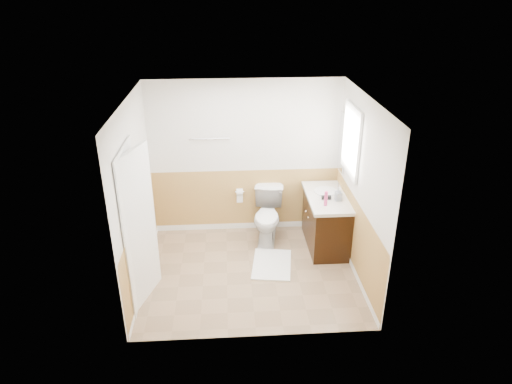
{
  "coord_description": "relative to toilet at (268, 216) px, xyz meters",
  "views": [
    {
      "loc": [
        -0.28,
        -5.47,
        3.84
      ],
      "look_at": [
        0.1,
        0.25,
        1.15
      ],
      "focal_mm": 32.24,
      "sensor_mm": 36.0,
      "label": 1
    }
  ],
  "objects": [
    {
      "name": "hair_dryer_handle",
      "position": [
        0.8,
        -0.31,
        0.44
      ],
      "size": [
        0.03,
        0.03,
        0.07
      ],
      "primitive_type": "cylinder",
      "color": "black",
      "rests_on": "countertop"
    },
    {
      "name": "window_frame",
      "position": [
        1.14,
        -0.32,
        1.34
      ],
      "size": [
        0.04,
        0.8,
        1.0
      ],
      "primitive_type": "cube",
      "color": "white",
      "rests_on": "wall_right"
    },
    {
      "name": "towel_bar",
      "position": [
        -0.88,
        0.34,
        1.19
      ],
      "size": [
        0.62,
        0.02,
        0.02
      ],
      "primitive_type": "cylinder",
      "rotation": [
        0.0,
        1.57,
        0.0
      ],
      "color": "silver",
      "rests_on": "wall_back"
    },
    {
      "name": "door_knob",
      "position": [
        -1.67,
        -1.03,
        0.54
      ],
      "size": [
        0.06,
        0.06,
        0.06
      ],
      "primitive_type": "sphere",
      "color": "silver",
      "rests_on": "door"
    },
    {
      "name": "wall_right",
      "position": [
        1.17,
        -0.91,
        0.84
      ],
      "size": [
        0.0,
        3.0,
        3.0
      ],
      "primitive_type": "plane",
      "rotation": [
        1.57,
        0.0,
        -1.57
      ],
      "color": "silver",
      "rests_on": "floor"
    },
    {
      "name": "lotion_bottle",
      "position": [
        0.78,
        -0.54,
        0.55
      ],
      "size": [
        0.05,
        0.05,
        0.22
      ],
      "primitive_type": "cylinder",
      "color": "#CE3572",
      "rests_on": "countertop"
    },
    {
      "name": "bath_mat",
      "position": [
        0.0,
        -0.75,
        -0.4
      ],
      "size": [
        0.66,
        0.87,
        0.02
      ],
      "primitive_type": "cube",
      "rotation": [
        0.0,
        0.0,
        -0.15
      ],
      "color": "white",
      "rests_on": "floor"
    },
    {
      "name": "wall_front",
      "position": [
        -0.33,
        -2.21,
        0.84
      ],
      "size": [
        3.0,
        0.0,
        3.0
      ],
      "primitive_type": "plane",
      "rotation": [
        -1.57,
        0.0,
        0.0
      ],
      "color": "silver",
      "rests_on": "floor"
    },
    {
      "name": "window_glass",
      "position": [
        1.16,
        -0.32,
        1.34
      ],
      "size": [
        0.01,
        0.7,
        0.9
      ],
      "primitive_type": "cube",
      "color": "white",
      "rests_on": "wall_right"
    },
    {
      "name": "vanity_cabinet",
      "position": [
        0.88,
        -0.24,
        -0.01
      ],
      "size": [
        0.55,
        1.1,
        0.8
      ],
      "primitive_type": "cube",
      "color": "black",
      "rests_on": "floor"
    },
    {
      "name": "vanity_knob_right",
      "position": [
        0.58,
        -0.14,
        0.14
      ],
      "size": [
        0.03,
        0.03,
        0.03
      ],
      "primitive_type": "sphere",
      "color": "silver",
      "rests_on": "vanity_cabinet"
    },
    {
      "name": "tp_sheet",
      "position": [
        -0.43,
        0.32,
        0.18
      ],
      "size": [
        0.1,
        0.01,
        0.16
      ],
      "primitive_type": "cube",
      "color": "white",
      "rests_on": "tp_roll"
    },
    {
      "name": "wall_left",
      "position": [
        -1.83,
        -0.91,
        0.84
      ],
      "size": [
        0.0,
        3.0,
        3.0
      ],
      "primitive_type": "plane",
      "rotation": [
        1.57,
        0.0,
        1.57
      ],
      "color": "silver",
      "rests_on": "floor"
    },
    {
      "name": "wainscot_back",
      "position": [
        -0.33,
        0.38,
        0.09
      ],
      "size": [
        3.0,
        0.0,
        3.0
      ],
      "primitive_type": "plane",
      "rotation": [
        1.57,
        0.0,
        0.0
      ],
      "color": "tan",
      "rests_on": "floor"
    },
    {
      "name": "wainscot_right",
      "position": [
        1.16,
        -0.91,
        0.09
      ],
      "size": [
        0.0,
        2.6,
        2.6
      ],
      "primitive_type": "plane",
      "rotation": [
        1.57,
        0.0,
        -1.57
      ],
      "color": "tan",
      "rests_on": "floor"
    },
    {
      "name": "hair_dryer_body",
      "position": [
        0.83,
        -0.35,
        0.47
      ],
      "size": [
        0.14,
        0.07,
        0.07
      ],
      "primitive_type": "cylinder",
      "rotation": [
        0.0,
        1.57,
        0.0
      ],
      "color": "black",
      "rests_on": "countertop"
    },
    {
      "name": "floor",
      "position": [
        -0.33,
        -0.91,
        -0.41
      ],
      "size": [
        3.0,
        3.0,
        0.0
      ],
      "primitive_type": "plane",
      "color": "#8C7051",
      "rests_on": "ground"
    },
    {
      "name": "door",
      "position": [
        -1.73,
        -1.36,
        0.61
      ],
      "size": [
        0.29,
        0.78,
        2.04
      ],
      "primitive_type": "cube",
      "rotation": [
        0.0,
        0.0,
        -0.31
      ],
      "color": "white",
      "rests_on": "wall_left"
    },
    {
      "name": "sink_basin",
      "position": [
        0.88,
        -0.09,
        0.45
      ],
      "size": [
        0.36,
        0.36,
        0.02
      ],
      "primitive_type": "cylinder",
      "color": "silver",
      "rests_on": "countertop"
    },
    {
      "name": "tp_holder_bar",
      "position": [
        -0.43,
        0.32,
        0.29
      ],
      "size": [
        0.14,
        0.02,
        0.02
      ],
      "primitive_type": "cylinder",
      "rotation": [
        0.0,
        1.57,
        0.0
      ],
      "color": "silver",
      "rests_on": "wall_back"
    },
    {
      "name": "vanity_knob_left",
      "position": [
        0.58,
        -0.34,
        0.14
      ],
      "size": [
        0.03,
        0.03,
        0.03
      ],
      "primitive_type": "sphere",
      "color": "silver",
      "rests_on": "vanity_cabinet"
    },
    {
      "name": "tp_roll",
      "position": [
        -0.43,
        0.32,
        0.29
      ],
      "size": [
        0.1,
        0.11,
        0.11
      ],
      "primitive_type": "cylinder",
      "rotation": [
        0.0,
        1.57,
        0.0
      ],
      "color": "white",
      "rests_on": "tp_holder_bar"
    },
    {
      "name": "door_frame",
      "position": [
        -1.8,
        -1.36,
        0.62
      ],
      "size": [
        0.02,
        0.92,
        2.1
      ],
      "primitive_type": "cube",
      "color": "white",
      "rests_on": "wall_left"
    },
    {
      "name": "toilet",
      "position": [
        0.0,
        0.0,
        0.0
      ],
      "size": [
        0.57,
        0.86,
        0.82
      ],
      "primitive_type": "imported",
      "rotation": [
        0.0,
        0.0,
        -0.15
      ],
      "color": "white",
      "rests_on": "floor"
    },
    {
      "name": "faucet",
      "position": [
        1.06,
        -0.09,
        0.51
      ],
      "size": [
        0.02,
        0.02,
        0.14
      ],
      "primitive_type": "cylinder",
      "color": "#B5B4BB",
      "rests_on": "countertop"
    },
    {
      "name": "soap_dispenser",
      "position": [
        1.0,
        -0.38,
        0.54
      ],
      "size": [
        0.1,
        0.1,
        0.2
      ],
      "primitive_type": "imported",
      "rotation": [
        0.0,
        0.0,
        0.13
      ],
      "color": "gray",
      "rests_on": "countertop"
    },
    {
      "name": "wainscot_front",
      "position": [
        -0.33,
        -2.2,
        0.09
      ],
      "size": [
        3.0,
        0.0,
        3.0
      ],
      "primitive_type": "plane",
      "rotation": [
        -1.57,
        0.0,
        0.0
      ],
      "color": "tan",
      "rests_on": "floor"
    },
    {
      "name": "wainscot_left",
      "position": [
        -1.82,
        -0.91,
        0.09
      ],
      "size": [
        0.0,
        2.6,
        2.6
      ],
      "primitive_type": "plane",
      "rotation": [
        1.57,
        0.0,
        1.57
      ],
      "color": "tan",
      "rests_on": "floor"
    },
    {
      "name": "wall_back",
      "position": [
        -0.33,
        0.39,
        0.84
      ],
      "size": [
        3.0,
        0.0,
        3.0
      ],
      "primitive_type": "plane",
      "rotation": [
        1.57,
        0.0,
        0.0
      ],
      "color": "silver",
      "rests_on": "floor"
    },
    {
      "name": "ceiling",
      "position": [
        -0.33,
        -0.91,
        2.09
      ],
      "size": [
        3.0,
        3.0,
        0.0
      ],
      "primitive_type": "plane",
      "rotation": [
        3.14,
        0.0,
        0.0
      ],
      "color": "white",
      "rests_on": "floor"
    },
    {
      "name": "countertop",
      "position": [
        0.87,
        -0.24,
        0.41
      ],
      "size": [
        0.6,
        1.15,
        0.05
      ],
      "primitive_type": "cube",
      "color": "silver",
      "rests_on": "vanity_cabinet"
    },
    {
      "name": "mirror_panel",
      "position": [
        1.15,
        0.19,
        1.14
      ],
      "size": [
        0.02,
        0.35,
        0.9
      ],
      "primitive_type": "cube",
      "color": "silver",
      "rests_on": "wall_right"
    }
  ]
}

